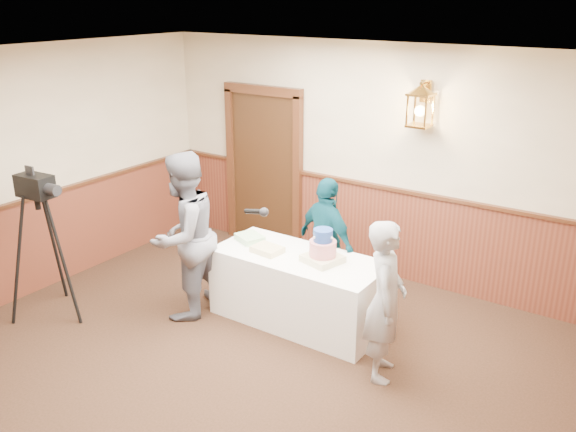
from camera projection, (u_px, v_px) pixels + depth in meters
The scene contains 10 objects.
ground at pixel (177, 416), 5.05m from camera, with size 7.00×7.00×0.00m, color black.
room_shell at pixel (199, 228), 4.91m from camera, with size 6.02×7.02×2.81m.
display_table at pixel (299, 288), 6.42m from camera, with size 1.80×0.80×0.75m, color white.
tiered_cake at pixel (323, 249), 6.10m from camera, with size 0.42×0.42×0.35m.
sheet_cake_yellow at pixel (267, 249), 6.37m from camera, with size 0.30×0.23×0.06m, color #DFC585.
sheet_cake_green at pixel (250, 238), 6.66m from camera, with size 0.29×0.23×0.07m, color #ACF0A9.
interviewer at pixel (184, 236), 6.39m from camera, with size 1.53×0.90×1.81m.
baker at pixel (385, 301), 5.37m from camera, with size 0.55×0.36×1.50m, color #97989C.
assistant_p at pixel (327, 242), 6.70m from camera, with size 0.85×0.36×1.46m, color #0A3D4C.
tv_camera_rig at pixel (45, 254), 6.43m from camera, with size 0.62×0.58×1.58m.
Camera 1 is at (3.10, -2.94, 3.30)m, focal length 38.00 mm.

